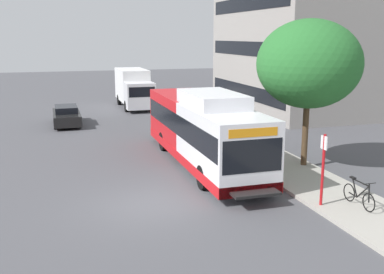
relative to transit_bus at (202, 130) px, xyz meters
name	(u,v)px	position (x,y,z in m)	size (l,w,h in m)	color
ground_plane	(118,153)	(-3.61, 3.41, -1.70)	(120.00, 120.00, 0.00)	#4C4C51
sidewalk_curb	(254,151)	(3.39, 1.41, -1.63)	(3.00, 56.00, 0.14)	#A8A399
transit_bus	(202,130)	(0.00, 0.00, 0.00)	(2.58, 12.25, 3.65)	white
bus_stop_sign_pole	(323,164)	(2.23, -6.79, -0.05)	(0.10, 0.36, 2.60)	red
bicycle_parked	(359,195)	(3.44, -7.30, -1.14)	(0.52, 1.76, 1.02)	black
street_tree_near_stop	(309,64)	(4.41, -1.92, 3.14)	(4.72, 4.72, 6.72)	#4C3823
parked_car_far_lane	(67,116)	(-5.87, 12.33, -1.04)	(1.80, 4.50, 1.33)	black
box_truck_background	(134,87)	(0.07, 18.95, 0.04)	(2.32, 7.01, 3.25)	silver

